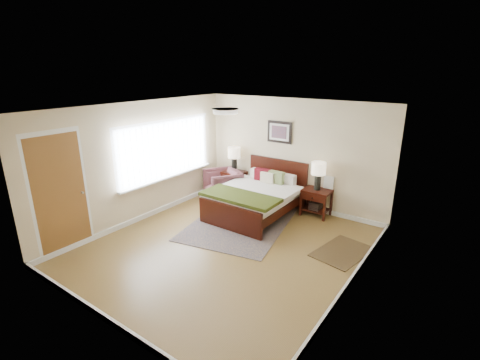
{
  "coord_description": "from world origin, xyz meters",
  "views": [
    {
      "loc": [
        3.48,
        -4.5,
        3.14
      ],
      "look_at": [
        -0.22,
        0.73,
        1.05
      ],
      "focal_mm": 26.0,
      "sensor_mm": 36.0,
      "label": 1
    }
  ],
  "objects_px": {
    "rug_persian": "(241,222)",
    "lamp_right": "(318,171)",
    "armchair": "(223,185)",
    "nightstand_left": "(234,176)",
    "bed": "(256,194)",
    "lamp_left": "(234,155)",
    "nightstand_right": "(316,200)"
  },
  "relations": [
    {
      "from": "lamp_left",
      "to": "lamp_right",
      "type": "xyz_separation_m",
      "value": [
        2.23,
        0.0,
        -0.04
      ]
    },
    {
      "from": "armchair",
      "to": "rug_persian",
      "type": "height_order",
      "value": "armchair"
    },
    {
      "from": "armchair",
      "to": "rug_persian",
      "type": "xyz_separation_m",
      "value": [
        1.17,
        -0.87,
        -0.37
      ]
    },
    {
      "from": "lamp_right",
      "to": "armchair",
      "type": "relative_size",
      "value": 0.75
    },
    {
      "from": "lamp_left",
      "to": "rug_persian",
      "type": "xyz_separation_m",
      "value": [
        1.1,
        -1.27,
        -1.05
      ]
    },
    {
      "from": "nightstand_left",
      "to": "lamp_left",
      "type": "xyz_separation_m",
      "value": [
        -0.0,
        0.02,
        0.54
      ]
    },
    {
      "from": "bed",
      "to": "lamp_right",
      "type": "height_order",
      "value": "lamp_right"
    },
    {
      "from": "rug_persian",
      "to": "lamp_right",
      "type": "bearing_deg",
      "value": 36.29
    },
    {
      "from": "lamp_left",
      "to": "armchair",
      "type": "bearing_deg",
      "value": -99.85
    },
    {
      "from": "lamp_left",
      "to": "lamp_right",
      "type": "bearing_deg",
      "value": 0.0
    },
    {
      "from": "nightstand_right",
      "to": "armchair",
      "type": "height_order",
      "value": "armchair"
    },
    {
      "from": "bed",
      "to": "rug_persian",
      "type": "xyz_separation_m",
      "value": [
        -0.04,
        -0.53,
        -0.49
      ]
    },
    {
      "from": "nightstand_left",
      "to": "rug_persian",
      "type": "xyz_separation_m",
      "value": [
        1.1,
        -1.25,
        -0.5
      ]
    },
    {
      "from": "nightstand_left",
      "to": "armchair",
      "type": "relative_size",
      "value": 0.78
    },
    {
      "from": "armchair",
      "to": "rug_persian",
      "type": "distance_m",
      "value": 1.51
    },
    {
      "from": "rug_persian",
      "to": "bed",
      "type": "bearing_deg",
      "value": 73.45
    },
    {
      "from": "bed",
      "to": "nightstand_right",
      "type": "distance_m",
      "value": 1.32
    },
    {
      "from": "nightstand_left",
      "to": "lamp_right",
      "type": "distance_m",
      "value": 2.29
    },
    {
      "from": "bed",
      "to": "armchair",
      "type": "xyz_separation_m",
      "value": [
        -1.21,
        0.35,
        -0.12
      ]
    },
    {
      "from": "bed",
      "to": "lamp_left",
      "type": "distance_m",
      "value": 1.47
    },
    {
      "from": "lamp_left",
      "to": "armchair",
      "type": "height_order",
      "value": "lamp_left"
    },
    {
      "from": "nightstand_right",
      "to": "armchair",
      "type": "relative_size",
      "value": 0.74
    },
    {
      "from": "nightstand_right",
      "to": "lamp_right",
      "type": "bearing_deg",
      "value": 90.0
    },
    {
      "from": "lamp_right",
      "to": "armchair",
      "type": "distance_m",
      "value": 2.42
    },
    {
      "from": "bed",
      "to": "nightstand_right",
      "type": "xyz_separation_m",
      "value": [
        1.09,
        0.73,
        -0.13
      ]
    },
    {
      "from": "rug_persian",
      "to": "nightstand_right",
      "type": "bearing_deg",
      "value": 36.0
    },
    {
      "from": "lamp_left",
      "to": "rug_persian",
      "type": "distance_m",
      "value": 1.98
    },
    {
      "from": "nightstand_right",
      "to": "armchair",
      "type": "distance_m",
      "value": 2.33
    },
    {
      "from": "lamp_right",
      "to": "lamp_left",
      "type": "bearing_deg",
      "value": 180.0
    },
    {
      "from": "lamp_right",
      "to": "rug_persian",
      "type": "relative_size",
      "value": 0.23
    },
    {
      "from": "nightstand_left",
      "to": "lamp_right",
      "type": "xyz_separation_m",
      "value": [
        2.23,
        0.02,
        0.51
      ]
    },
    {
      "from": "lamp_left",
      "to": "lamp_right",
      "type": "distance_m",
      "value": 2.23
    }
  ]
}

